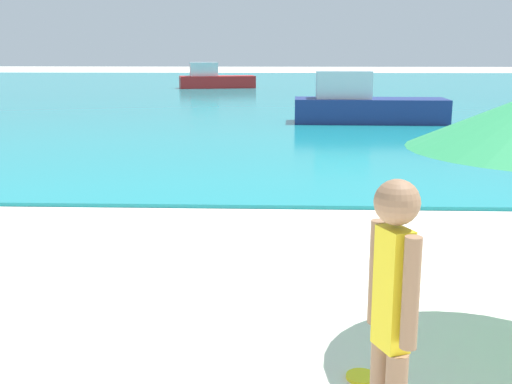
{
  "coord_description": "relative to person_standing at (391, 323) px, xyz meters",
  "views": [
    {
      "loc": [
        0.6,
        2.48,
        2.29
      ],
      "look_at": [
        0.35,
        8.81,
        0.89
      ],
      "focal_mm": 44.64,
      "sensor_mm": 36.0,
      "label": 1
    }
  ],
  "objects": [
    {
      "name": "frisbee",
      "position": [
        0.03,
        1.2,
        -0.95
      ],
      "size": [
        0.22,
        0.22,
        0.03
      ],
      "primitive_type": "cylinder",
      "color": "yellow",
      "rests_on": "ground"
    },
    {
      "name": "water",
      "position": [
        -1.16,
        36.17,
        -0.93
      ],
      "size": [
        160.0,
        60.0,
        0.06
      ],
      "primitive_type": "cube",
      "color": "teal",
      "rests_on": "ground"
    },
    {
      "name": "person_standing",
      "position": [
        0.0,
        0.0,
        0.0
      ],
      "size": [
        0.23,
        0.37,
        1.7
      ],
      "rotation": [
        0.0,
        0.0,
        1.96
      ],
      "color": "#936B4C",
      "rests_on": "ground"
    },
    {
      "name": "boat_near",
      "position": [
        2.07,
        17.5,
        -0.34
      ],
      "size": [
        4.83,
        1.64,
        1.63
      ],
      "rotation": [
        0.0,
        0.0,
        -0.02
      ],
      "color": "navy",
      "rests_on": "water"
    },
    {
      "name": "boat_far",
      "position": [
        -4.75,
        36.89,
        -0.36
      ],
      "size": [
        4.84,
        2.48,
        1.57
      ],
      "rotation": [
        0.0,
        0.0,
        0.23
      ],
      "color": "red",
      "rests_on": "water"
    }
  ]
}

